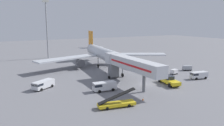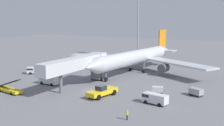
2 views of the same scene
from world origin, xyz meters
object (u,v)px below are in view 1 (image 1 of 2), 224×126
at_px(pushback_tug, 169,80).
at_px(service_van_far_center, 104,86).
at_px(airplane_at_gate, 105,55).
at_px(jet_bridge, 129,64).
at_px(service_van_outer_left, 43,84).
at_px(apron_light_mast, 46,18).
at_px(baggage_cart_rear_right, 174,72).
at_px(baggage_cart_far_right, 187,68).
at_px(service_van_outer_right, 198,75).
at_px(belt_loader_truck, 117,103).
at_px(safety_cone_alpha, 143,99).

xyz_separation_m(pushback_tug, service_van_far_center, (-16.67, 2.89, 0.12)).
distance_m(airplane_at_gate, jet_bridge, 22.82).
bearing_deg(pushback_tug, airplane_at_gate, 100.01).
height_order(airplane_at_gate, service_van_outer_left, airplane_at_gate).
height_order(airplane_at_gate, apron_light_mast, apron_light_mast).
height_order(baggage_cart_rear_right, baggage_cart_far_right, baggage_cart_far_right).
relative_size(service_van_outer_right, service_van_outer_left, 0.86).
xyz_separation_m(jet_bridge, pushback_tug, (9.07, -4.37, -4.24)).
distance_m(airplane_at_gate, pushback_tug, 27.38).
xyz_separation_m(airplane_at_gate, service_van_far_center, (-11.95, -23.86, -3.27)).
relative_size(airplane_at_gate, service_van_outer_right, 9.39).
relative_size(jet_bridge, belt_loader_truck, 3.06).
relative_size(service_van_far_center, baggage_cart_far_right, 1.75).
bearing_deg(pushback_tug, apron_light_mast, 107.42).
height_order(pushback_tug, baggage_cart_far_right, pushback_tug).
distance_m(baggage_cart_rear_right, baggage_cart_far_right, 7.83).
bearing_deg(belt_loader_truck, service_van_far_center, 77.48).
distance_m(jet_bridge, apron_light_mast, 53.61).
relative_size(service_van_outer_left, baggage_cart_rear_right, 2.26).
distance_m(service_van_outer_right, baggage_cart_rear_right, 7.49).
xyz_separation_m(baggage_cart_far_right, safety_cone_alpha, (-28.94, -16.22, -0.62)).
distance_m(jet_bridge, belt_loader_truck, 15.73).
relative_size(safety_cone_alpha, apron_light_mast, 0.02).
xyz_separation_m(baggage_cart_rear_right, apron_light_mast, (-26.55, 48.30, 16.23)).
relative_size(service_van_outer_right, service_van_far_center, 0.92).
xyz_separation_m(belt_loader_truck, baggage_cart_far_right, (35.39, 16.90, 0.10)).
distance_m(belt_loader_truck, service_van_outer_right, 30.91).
xyz_separation_m(airplane_at_gate, service_van_outer_right, (15.81, -26.26, -3.32)).
bearing_deg(apron_light_mast, belt_loader_truck, -91.19).
height_order(pushback_tug, service_van_outer_left, pushback_tug).
distance_m(service_van_outer_left, baggage_cart_rear_right, 37.75).
xyz_separation_m(jet_bridge, baggage_cart_far_right, (25.59, 5.45, -4.42)).
bearing_deg(airplane_at_gate, service_van_outer_right, -58.95).
relative_size(belt_loader_truck, service_van_outer_left, 1.26).
distance_m(jet_bridge, pushback_tug, 10.93).
xyz_separation_m(baggage_cart_far_right, apron_light_mast, (-34.08, 46.16, 16.19)).
distance_m(service_van_outer_left, baggage_cart_far_right, 45.14).
distance_m(pushback_tug, baggage_cart_rear_right, 11.82).
xyz_separation_m(jet_bridge, service_van_outer_left, (-19.53, 6.76, -4.19)).
height_order(airplane_at_gate, pushback_tug, airplane_at_gate).
xyz_separation_m(service_van_outer_right, baggage_cart_far_right, (5.42, 9.33, -0.25)).
relative_size(service_van_outer_right, safety_cone_alpha, 9.65).
height_order(service_van_far_center, apron_light_mast, apron_light_mast).
bearing_deg(service_van_outer_left, airplane_at_gate, 33.19).
bearing_deg(baggage_cart_far_right, belt_loader_truck, -154.48).
xyz_separation_m(jet_bridge, belt_loader_truck, (-9.81, -11.44, -4.52)).
xyz_separation_m(service_van_far_center, apron_light_mast, (-0.90, 53.09, 15.89)).
height_order(belt_loader_truck, service_van_outer_left, belt_loader_truck).
bearing_deg(pushback_tug, service_van_far_center, 170.17).
height_order(jet_bridge, belt_loader_truck, jet_bridge).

